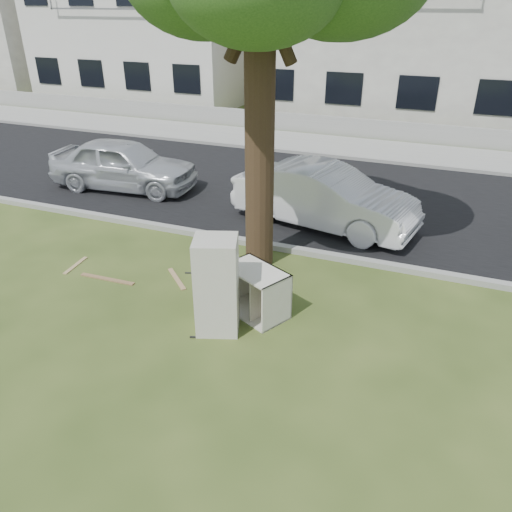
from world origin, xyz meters
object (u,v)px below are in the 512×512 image
at_px(car_left, 124,164).
at_px(car_center, 324,197).
at_px(cabinet, 256,292).
at_px(fridge, 217,286).

bearing_deg(car_left, car_center, -99.65).
distance_m(cabinet, car_center, 4.00).
xyz_separation_m(fridge, cabinet, (0.40, 0.63, -0.38)).
bearing_deg(car_left, cabinet, -133.33).
bearing_deg(car_center, car_left, 96.57).
height_order(fridge, cabinet, fridge).
bearing_deg(fridge, car_left, 116.46).
bearing_deg(fridge, cabinet, 38.15).
xyz_separation_m(cabinet, car_center, (0.13, 3.98, 0.29)).
relative_size(fridge, car_center, 0.37).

